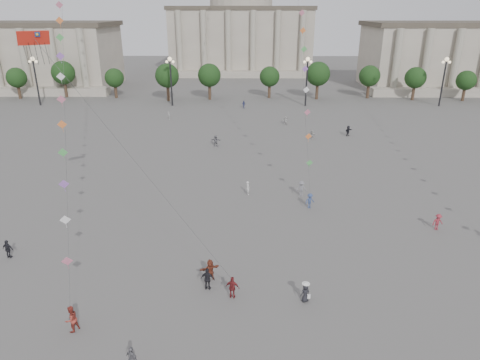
{
  "coord_description": "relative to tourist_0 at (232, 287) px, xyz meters",
  "views": [
    {
      "loc": [
        1.29,
        -25.76,
        20.31
      ],
      "look_at": [
        0.89,
        12.0,
        5.16
      ],
      "focal_mm": 32.0,
      "sensor_mm": 36.0,
      "label": 1
    }
  ],
  "objects": [
    {
      "name": "person_crowd_13",
      "position": [
        1.28,
        19.38,
        -0.08
      ],
      "size": [
        0.61,
        0.71,
        1.65
      ],
      "primitive_type": "imported",
      "rotation": [
        0.0,
        0.0,
        2.01
      ],
      "color": "silver",
      "rests_on": "ground"
    },
    {
      "name": "lamp_post_far_east",
      "position": [
        44.56,
        69.05,
        6.44
      ],
      "size": [
        2.0,
        0.9,
        10.65
      ],
      "color": "#262628",
      "rests_on": "ground"
    },
    {
      "name": "kite_flyer_0",
      "position": [
        -10.72,
        -3.7,
        0.06
      ],
      "size": [
        1.12,
        1.19,
        1.94
      ],
      "primitive_type": "imported",
      "rotation": [
        0.0,
        0.0,
        4.17
      ],
      "color": "maroon",
      "rests_on": "ground"
    },
    {
      "name": "person_crowd_10",
      "position": [
        -14.02,
        55.86,
        -0.13
      ],
      "size": [
        0.4,
        0.58,
        1.56
      ],
      "primitive_type": "imported",
      "rotation": [
        0.0,
        0.0,
        1.62
      ],
      "color": "#AEAEAA",
      "rests_on": "ground"
    },
    {
      "name": "lamp_post_mid_west",
      "position": [
        -15.44,
        69.05,
        6.44
      ],
      "size": [
        2.0,
        0.9,
        10.65
      ],
      "color": "#262628",
      "rests_on": "ground"
    },
    {
      "name": "tourist_3",
      "position": [
        -5.86,
        -6.96,
        -0.1
      ],
      "size": [
        1.0,
        0.87,
        1.62
      ],
      "primitive_type": "imported",
      "rotation": [
        0.0,
        0.0,
        2.53
      ],
      "color": "slate",
      "rests_on": "ground"
    },
    {
      "name": "tourist_1",
      "position": [
        -1.94,
        1.02,
        0.03
      ],
      "size": [
        1.16,
        0.66,
        1.87
      ],
      "primitive_type": "imported",
      "rotation": [
        0.0,
        0.0,
        2.95
      ],
      "color": "black",
      "rests_on": "ground"
    },
    {
      "name": "hall_central",
      "position": [
        -0.44,
        128.27,
        13.32
      ],
      "size": [
        48.3,
        34.3,
        35.5
      ],
      "color": "#9F9485",
      "rests_on": "ground"
    },
    {
      "name": "hat_person",
      "position": [
        5.42,
        -0.39,
        -0.1
      ],
      "size": [
        0.84,
        0.72,
        1.69
      ],
      "color": "black",
      "rests_on": "ground"
    },
    {
      "name": "tourist_0",
      "position": [
        0.0,
        0.0,
        0.0
      ],
      "size": [
        1.14,
        0.67,
        1.82
      ],
      "primitive_type": "imported",
      "rotation": [
        0.0,
        0.0,
        2.92
      ],
      "color": "maroon",
      "rests_on": "ground"
    },
    {
      "name": "person_crowd_12",
      "position": [
        -3.7,
        38.38,
        -0.01
      ],
      "size": [
        1.72,
        0.71,
        1.8
      ],
      "primitive_type": "imported",
      "rotation": [
        0.0,
        0.0,
        3.03
      ],
      "color": "slate",
      "rests_on": "ground"
    },
    {
      "name": "ground",
      "position": [
        -0.44,
        -0.95,
        -0.91
      ],
      "size": [
        360.0,
        360.0,
        0.0
      ],
      "primitive_type": "plane",
      "color": "#4F4D4B",
      "rests_on": "ground"
    },
    {
      "name": "person_crowd_7",
      "position": [
        12.22,
        42.75,
        -0.14
      ],
      "size": [
        1.29,
        1.36,
        1.53
      ],
      "primitive_type": "imported",
      "rotation": [
        0.0,
        0.0,
        2.31
      ],
      "color": "#B1B1AD",
      "rests_on": "ground"
    },
    {
      "name": "tourist_2",
      "position": [
        -1.85,
        2.35,
        -0.01
      ],
      "size": [
        1.74,
        1.18,
        1.8
      ],
      "primitive_type": "imported",
      "rotation": [
        0.0,
        0.0,
        3.57
      ],
      "color": "brown",
      "rests_on": "ground"
    },
    {
      "name": "person_crowd_9",
      "position": [
        18.66,
        44.61,
        -0.02
      ],
      "size": [
        1.61,
        1.47,
        1.79
      ],
      "primitive_type": "imported",
      "rotation": [
        0.0,
        0.0,
        0.7
      ],
      "color": "black",
      "rests_on": "ground"
    },
    {
      "name": "lamp_post_far_west",
      "position": [
        -45.44,
        69.05,
        6.44
      ],
      "size": [
        2.0,
        0.9,
        10.65
      ],
      "color": "#262628",
      "rests_on": "ground"
    },
    {
      "name": "tree_row",
      "position": [
        -0.44,
        77.05,
        4.49
      ],
      "size": [
        137.12,
        5.12,
        8.0
      ],
      "color": "#3C291E",
      "rests_on": "ground"
    },
    {
      "name": "person_crowd_6",
      "position": [
        7.48,
        18.91,
        0.05
      ],
      "size": [
        1.35,
        0.94,
        1.91
      ],
      "primitive_type": "imported",
      "rotation": [
        0.0,
        0.0,
        6.08
      ],
      "color": "slate",
      "rests_on": "ground"
    },
    {
      "name": "dragon_kite",
      "position": [
        -14.35,
        5.79,
        16.55
      ],
      "size": [
        8.36,
        3.74,
        22.94
      ],
      "color": "red",
      "rests_on": "ground"
    },
    {
      "name": "person_crowd_4",
      "position": [
        8.6,
        52.46,
        -0.17
      ],
      "size": [
        1.44,
        0.9,
        1.48
      ],
      "primitive_type": "imported",
      "rotation": [
        0.0,
        0.0,
        3.51
      ],
      "color": "silver",
      "rests_on": "ground"
    },
    {
      "name": "person_crowd_8",
      "position": [
        19.93,
        10.95,
        -0.07
      ],
      "size": [
        1.19,
        0.82,
        1.68
      ],
      "primitive_type": "imported",
      "rotation": [
        0.0,
        0.0,
        0.2
      ],
      "color": "maroon",
      "rests_on": "ground"
    },
    {
      "name": "kite_flyer_1",
      "position": [
        8.02,
        15.77,
        -0.05
      ],
      "size": [
        1.27,
        1.03,
        1.71
      ],
      "primitive_type": "imported",
      "rotation": [
        0.0,
        0.0,
        0.41
      ],
      "color": "#344676",
      "rests_on": "ground"
    },
    {
      "name": "tourist_4",
      "position": [
        -19.74,
        5.38,
        -0.04
      ],
      "size": [
        1.08,
        0.63,
        1.73
      ],
      "primitive_type": "imported",
      "rotation": [
        0.0,
        0.0,
        2.93
      ],
      "color": "black",
      "rests_on": "ground"
    },
    {
      "name": "person_crowd_0",
      "position": [
        0.68,
        66.4,
        -0.07
      ],
      "size": [
        1.04,
        0.88,
        1.67
      ],
      "primitive_type": "imported",
      "rotation": [
        0.0,
        0.0,
        0.58
      ],
      "color": "#38407E",
      "rests_on": "ground"
    },
    {
      "name": "lamp_post_mid_east",
      "position": [
        14.56,
        69.05,
        6.44
      ],
      "size": [
        2.0,
        0.9,
        10.65
      ],
      "color": "#262628",
      "rests_on": "ground"
    }
  ]
}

